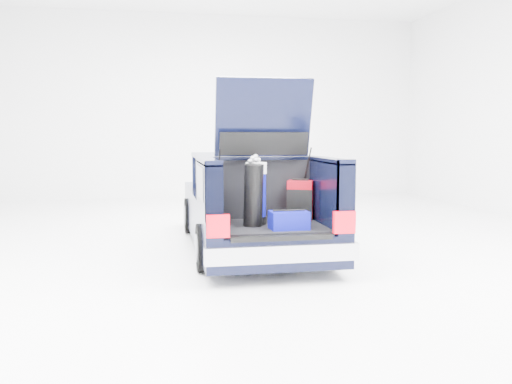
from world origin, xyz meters
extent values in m
plane|color=white|center=(0.00, 0.00, 0.00)|extent=(14.00, 14.00, 0.00)
cube|color=black|center=(0.00, 0.65, 0.50)|extent=(1.75, 3.00, 0.70)
cube|color=black|center=(0.00, 2.22, 0.40)|extent=(1.70, 0.30, 0.50)
cube|color=#ACACB4|center=(0.00, 2.36, 0.33)|extent=(1.72, 0.10, 0.22)
cube|color=black|center=(0.00, 0.15, 1.12)|extent=(1.55, 1.95, 0.54)
cube|color=black|center=(0.00, 0.15, 1.41)|extent=(1.62, 2.05, 0.06)
cube|color=black|center=(0.00, -1.50, 0.35)|extent=(1.75, 1.30, 0.40)
cube|color=black|center=(0.00, -1.48, 0.57)|extent=(1.32, 1.18, 0.05)
cube|color=black|center=(-0.78, -1.50, 0.97)|extent=(0.20, 1.30, 0.85)
cube|color=black|center=(0.78, -1.50, 0.97)|extent=(0.20, 1.30, 0.85)
cube|color=black|center=(-0.78, -1.50, 1.41)|extent=(0.20, 1.30, 0.06)
cube|color=black|center=(0.78, -1.50, 1.41)|extent=(0.20, 1.30, 0.06)
cube|color=black|center=(0.00, -0.88, 0.97)|extent=(1.36, 0.08, 0.84)
cube|color=#ACACB4|center=(0.00, -2.18, 0.38)|extent=(1.80, 0.12, 0.20)
cube|color=#B40716|center=(-0.74, -2.15, 0.72)|extent=(0.26, 0.07, 0.26)
cube|color=#B40716|center=(0.74, -2.15, 0.72)|extent=(0.26, 0.07, 0.26)
cube|color=black|center=(0.00, -2.15, 0.56)|extent=(1.20, 0.06, 0.06)
cube|color=black|center=(0.00, -1.05, 1.96)|extent=(1.28, 0.33, 1.03)
cube|color=black|center=(0.00, -1.01, 2.10)|extent=(0.95, 0.17, 0.54)
cylinder|color=black|center=(-0.82, 1.45, 0.31)|extent=(0.20, 0.62, 0.62)
cylinder|color=slate|center=(-0.82, 1.45, 0.31)|extent=(0.23, 0.36, 0.36)
cylinder|color=black|center=(0.82, 1.45, 0.31)|extent=(0.20, 0.62, 0.62)
cylinder|color=slate|center=(0.82, 1.45, 0.31)|extent=(0.23, 0.36, 0.36)
cylinder|color=black|center=(-0.82, -1.35, 0.31)|extent=(0.20, 0.62, 0.62)
cylinder|color=slate|center=(-0.82, -1.35, 0.31)|extent=(0.23, 0.36, 0.36)
cylinder|color=black|center=(0.82, -1.35, 0.31)|extent=(0.20, 0.62, 0.62)
cylinder|color=slate|center=(0.82, -1.35, 0.31)|extent=(0.23, 0.36, 0.36)
cube|color=maroon|center=(0.50, -1.08, 0.86)|extent=(0.39, 0.32, 0.52)
cube|color=black|center=(0.50, -1.08, 1.14)|extent=(0.21, 0.12, 0.03)
cube|color=black|center=(0.50, -1.18, 0.81)|extent=(0.32, 0.15, 0.40)
cylinder|color=black|center=(-0.23, -1.54, 0.99)|extent=(0.30, 0.33, 0.79)
cube|color=white|center=(-0.23, -1.44, 1.01)|extent=(0.09, 0.04, 0.28)
sphere|color=#99999E|center=(-0.26, -1.52, 1.41)|extent=(0.06, 0.06, 0.06)
sphere|color=#99999E|center=(-0.20, -1.57, 1.43)|extent=(0.06, 0.06, 0.06)
cylinder|color=black|center=(-0.16, -1.38, 0.65)|extent=(0.30, 0.30, 0.10)
cylinder|color=#04056D|center=(-0.16, -1.38, 0.98)|extent=(0.28, 0.28, 0.56)
cylinder|color=white|center=(-0.16, -1.38, 1.32)|extent=(0.30, 0.30, 0.14)
sphere|color=#99999E|center=(-0.13, -1.36, 1.42)|extent=(0.07, 0.07, 0.07)
sphere|color=#99999E|center=(-0.16, -1.34, 1.46)|extent=(0.07, 0.07, 0.07)
cube|color=#04056D|center=(0.16, -1.82, 0.71)|extent=(0.46, 0.31, 0.22)
cylinder|color=black|center=(0.16, -1.82, 0.83)|extent=(0.40, 0.03, 0.02)
camera|label=1|loc=(-1.41, -8.10, 1.73)|focal=38.00mm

